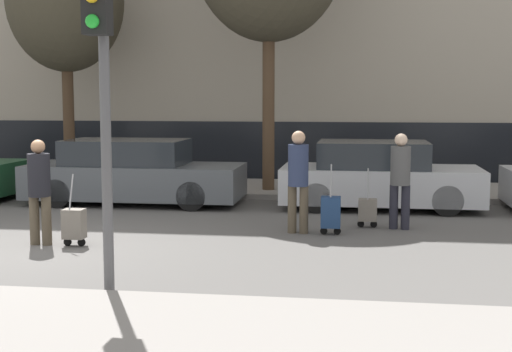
% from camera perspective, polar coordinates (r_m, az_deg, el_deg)
% --- Properties ---
extents(ground_plane, '(80.00, 80.00, 0.00)m').
position_cam_1_polar(ground_plane, '(11.40, -18.02, -5.48)').
color(ground_plane, '#565451').
extents(sidewalk_far, '(28.00, 3.00, 0.12)m').
position_cam_1_polar(sidewalk_far, '(17.84, -8.02, -0.83)').
color(sidewalk_far, gray).
rests_on(sidewalk_far, ground_plane).
extents(parked_car_1, '(4.56, 1.74, 1.37)m').
position_cam_1_polar(parked_car_1, '(15.40, -9.81, 0.19)').
color(parked_car_1, '#4C5156').
rests_on(parked_car_1, ground_plane).
extents(parked_car_2, '(4.02, 1.82, 1.37)m').
position_cam_1_polar(parked_car_2, '(14.77, 9.78, -0.07)').
color(parked_car_2, '#B7BABF').
rests_on(parked_car_2, ground_plane).
extents(pedestrian_left, '(0.35, 0.34, 1.63)m').
position_cam_1_polar(pedestrian_left, '(11.41, -16.95, -0.75)').
color(pedestrian_left, '#4C4233').
rests_on(pedestrian_left, ground_plane).
extents(trolley_left, '(0.34, 0.29, 1.11)m').
position_cam_1_polar(trolley_left, '(11.25, -14.35, -3.74)').
color(trolley_left, slate).
rests_on(trolley_left, ground_plane).
extents(pedestrian_center, '(0.35, 0.34, 1.72)m').
position_cam_1_polar(pedestrian_center, '(11.87, 3.40, 0.05)').
color(pedestrian_center, '#4C4233').
rests_on(pedestrian_center, ground_plane).
extents(trolley_center, '(0.34, 0.29, 1.18)m').
position_cam_1_polar(trolley_center, '(11.86, 6.00, -2.90)').
color(trolley_center, navy).
rests_on(trolley_center, ground_plane).
extents(pedestrian_right, '(0.35, 0.34, 1.66)m').
position_cam_1_polar(pedestrian_right, '(12.46, 11.47, 0.06)').
color(pedestrian_right, '#23232D').
rests_on(pedestrian_right, ground_plane).
extents(trolley_right, '(0.34, 0.29, 1.04)m').
position_cam_1_polar(trolley_right, '(12.60, 8.91, -2.70)').
color(trolley_right, slate).
rests_on(trolley_right, ground_plane).
extents(traffic_light, '(0.28, 0.47, 3.75)m').
position_cam_1_polar(traffic_light, '(8.15, -12.33, 8.98)').
color(traffic_light, '#515154').
rests_on(traffic_light, ground_plane).
extents(parked_bicycle, '(1.77, 0.06, 0.96)m').
position_cam_1_polar(parked_bicycle, '(18.42, -12.23, 0.67)').
color(parked_bicycle, black).
rests_on(parked_bicycle, sidewalk_far).
extents(bare_tree_down_street, '(2.89, 2.89, 6.30)m').
position_cam_1_polar(bare_tree_down_street, '(18.77, -15.01, 13.35)').
color(bare_tree_down_street, '#4C3826').
rests_on(bare_tree_down_street, sidewalk_far).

